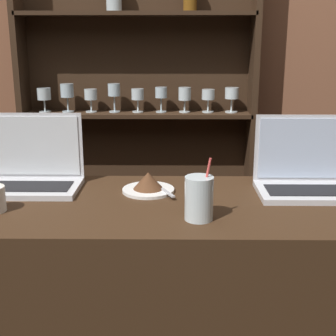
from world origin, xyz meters
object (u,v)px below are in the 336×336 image
laptop_far (309,174)px  water_glass (199,198)px  laptop_near (31,171)px  cake_plate (148,184)px

laptop_far → water_glass: (-0.37, -0.25, 0.00)m
water_glass → laptop_far: bearing=34.0°
laptop_near → cake_plate: (0.39, -0.04, -0.03)m
laptop_far → water_glass: bearing=-146.0°
water_glass → laptop_near: bearing=152.8°
laptop_far → cake_plate: laptop_far is taller
cake_plate → laptop_far: bearing=1.1°
laptop_near → laptop_far: size_ratio=0.97×
cake_plate → water_glass: bearing=-57.7°
laptop_near → laptop_far: same height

